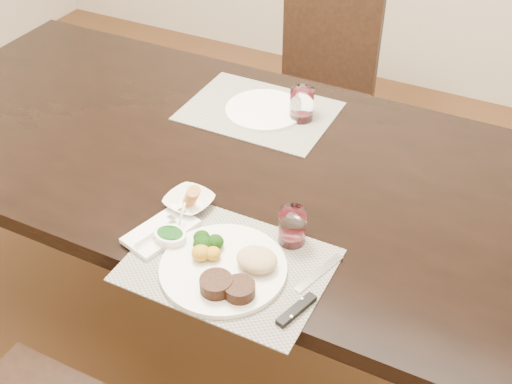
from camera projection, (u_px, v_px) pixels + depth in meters
The scene contains 13 objects.
ground_plane at pixel (213, 315), 2.35m from camera, with size 4.50×4.50×0.00m, color #492C17.
dining_table at pixel (204, 168), 1.93m from camera, with size 2.00×1.00×0.75m.
chair_far at pixel (319, 81), 2.68m from camera, with size 0.42×0.42×0.90m.
placemat_near at pixel (228, 265), 1.49m from camera, with size 0.46×0.34×0.00m, color gray.
placemat_far at pixel (259, 111), 2.03m from camera, with size 0.46×0.34×0.00m, color gray.
dinner_plate at pixel (228, 268), 1.46m from camera, with size 0.29×0.29×0.05m.
napkin_fork at pixel (161, 231), 1.57m from camera, with size 0.14×0.20×0.02m.
steak_knife at pixel (302, 300), 1.40m from camera, with size 0.07×0.26×0.01m.
cracker_bowl at pixel (189, 202), 1.65m from camera, with size 0.13×0.13×0.05m.
sauce_ramekin at pixel (170, 237), 1.54m from camera, with size 0.08×0.12×0.07m.
wine_glass_near at pixel (292, 228), 1.53m from camera, with size 0.07×0.07×0.09m.
far_plate at pixel (264, 110), 2.02m from camera, with size 0.25×0.25×0.01m, color white.
wine_glass_far at pixel (302, 106), 1.96m from camera, with size 0.07×0.07×0.10m.
Camera 1 is at (0.84, -1.32, 1.82)m, focal length 45.00 mm.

